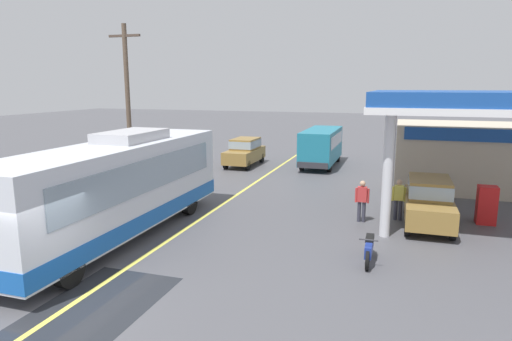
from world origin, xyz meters
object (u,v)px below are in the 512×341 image
at_px(car_at_pump, 429,199).
at_px(car_trailing_behind_bus, 245,151).
at_px(minibus_opposing_lane, 321,144).
at_px(pedestrian_near_pump, 399,197).
at_px(pedestrian_by_shop, 362,199).
at_px(motorcycle_parked_forecourt, 369,248).
at_px(coach_bus_main, 118,190).

height_order(car_at_pump, car_trailing_behind_bus, same).
height_order(minibus_opposing_lane, pedestrian_near_pump, minibus_opposing_lane).
bearing_deg(pedestrian_near_pump, pedestrian_by_shop, -153.31).
bearing_deg(car_trailing_behind_bus, pedestrian_near_pump, -44.59).
relative_size(motorcycle_parked_forecourt, pedestrian_by_shop, 1.08).
relative_size(car_at_pump, minibus_opposing_lane, 0.69).
bearing_deg(coach_bus_main, car_trailing_behind_bus, 91.92).
relative_size(coach_bus_main, car_at_pump, 2.63).
bearing_deg(motorcycle_parked_forecourt, minibus_opposing_lane, 104.71).
height_order(motorcycle_parked_forecourt, pedestrian_by_shop, pedestrian_by_shop).
bearing_deg(coach_bus_main, pedestrian_near_pump, 28.51).
xyz_separation_m(coach_bus_main, car_trailing_behind_bus, (-0.50, 14.91, -0.71)).
bearing_deg(pedestrian_by_shop, coach_bus_main, -151.18).
bearing_deg(car_trailing_behind_bus, pedestrian_by_shop, -50.77).
bearing_deg(pedestrian_near_pump, minibus_opposing_lane, 114.06).
height_order(minibus_opposing_lane, car_trailing_behind_bus, minibus_opposing_lane).
relative_size(minibus_opposing_lane, motorcycle_parked_forecourt, 3.41).
distance_m(coach_bus_main, car_at_pump, 11.59).
distance_m(pedestrian_near_pump, car_trailing_behind_bus, 13.94).
bearing_deg(pedestrian_by_shop, pedestrian_near_pump, 26.69).
bearing_deg(pedestrian_by_shop, car_at_pump, 8.92).
xyz_separation_m(coach_bus_main, motorcycle_parked_forecourt, (8.62, 0.32, -1.28)).
bearing_deg(coach_bus_main, motorcycle_parked_forecourt, 2.13).
distance_m(car_at_pump, motorcycle_parked_forecourt, 4.92).
distance_m(coach_bus_main, motorcycle_parked_forecourt, 8.72).
height_order(minibus_opposing_lane, motorcycle_parked_forecourt, minibus_opposing_lane).
xyz_separation_m(coach_bus_main, car_at_pump, (10.52, 4.82, -0.71)).
bearing_deg(car_at_pump, car_trailing_behind_bus, 137.53).
bearing_deg(pedestrian_near_pump, motorcycle_parked_forecourt, -99.54).
relative_size(coach_bus_main, car_trailing_behind_bus, 2.63).
height_order(coach_bus_main, pedestrian_near_pump, coach_bus_main).
relative_size(car_at_pump, motorcycle_parked_forecourt, 2.33).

